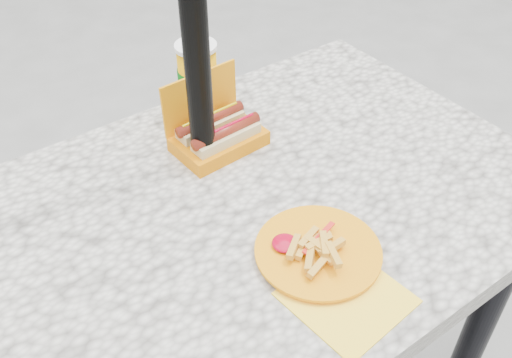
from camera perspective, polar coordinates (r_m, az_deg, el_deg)
picnic_table at (r=1.17m, az=-0.70°, el=-6.24°), size 1.20×0.80×0.75m
umbrella_pole at (r=1.02m, az=-6.38°, el=17.39°), size 0.05×0.05×2.20m
hotdog_box at (r=1.22m, az=-3.90°, el=4.59°), size 0.19×0.14×0.15m
fries_plate at (r=0.99m, az=6.34°, el=-7.51°), size 0.23×0.30×0.04m
soda_cup at (r=1.30m, az=-5.81°, el=9.90°), size 0.09×0.09×0.17m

